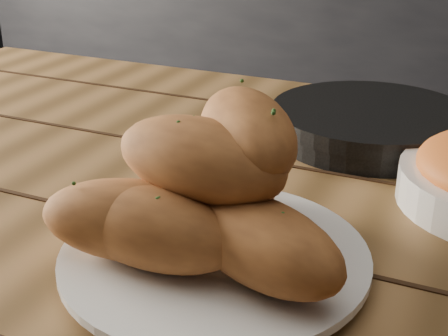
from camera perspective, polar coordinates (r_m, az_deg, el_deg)
counter at (r=2.49m, az=10.38°, el=9.31°), size 2.80×0.60×0.90m
table at (r=0.73m, az=3.77°, el=-9.48°), size 1.58×0.93×0.75m
plate at (r=0.56m, az=-0.85°, el=-8.25°), size 0.28×0.28×0.02m
bread_rolls at (r=0.53m, az=-1.91°, el=-2.50°), size 0.29×0.23×0.14m
skillet at (r=0.87m, az=13.37°, el=3.98°), size 0.40×0.27×0.05m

